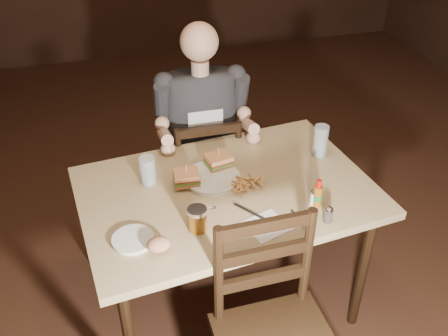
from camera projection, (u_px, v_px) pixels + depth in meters
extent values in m
plane|color=black|center=(226.00, 286.00, 2.78)|extent=(7.00, 7.00, 0.00)
cube|color=tan|center=(227.00, 192.00, 2.26)|extent=(1.38, 1.00, 0.04)
cylinder|color=black|center=(101.00, 238.00, 2.57)|extent=(0.05, 0.05, 0.73)
cylinder|color=black|center=(363.00, 271.00, 2.38)|extent=(0.05, 0.05, 0.73)
cylinder|color=black|center=(294.00, 190.00, 2.91)|extent=(0.05, 0.05, 0.73)
cylinder|color=white|center=(212.00, 179.00, 2.30)|extent=(0.28, 0.28, 0.01)
ellipsoid|color=maroon|center=(239.00, 183.00, 2.24)|extent=(0.05, 0.05, 0.01)
cylinder|color=silver|center=(148.00, 171.00, 2.25)|extent=(0.08, 0.08, 0.13)
cylinder|color=silver|center=(320.00, 141.00, 2.43)|extent=(0.08, 0.08, 0.16)
cube|color=white|center=(266.00, 226.00, 2.04)|extent=(0.20, 0.20, 0.00)
cube|color=silver|center=(255.00, 215.00, 2.08)|extent=(0.14, 0.19, 0.01)
cube|color=silver|center=(299.00, 221.00, 2.05)|extent=(0.02, 0.14, 0.00)
cylinder|color=white|center=(133.00, 240.00, 1.96)|extent=(0.18, 0.18, 0.01)
ellipsoid|color=tan|center=(159.00, 244.00, 1.89)|extent=(0.10, 0.08, 0.05)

